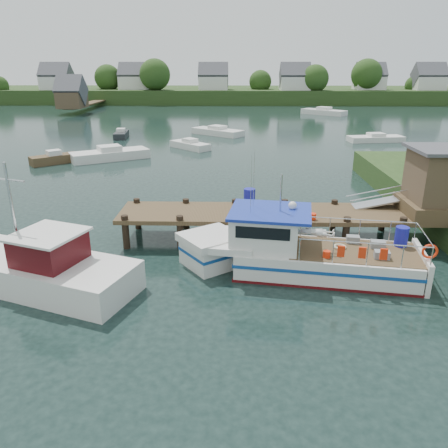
{
  "coord_description": "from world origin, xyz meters",
  "views": [
    {
      "loc": [
        -0.59,
        -19.76,
        8.01
      ],
      "look_at": [
        -1.0,
        -1.5,
        1.3
      ],
      "focal_mm": 35.0,
      "sensor_mm": 36.0,
      "label": 1
    }
  ],
  "objects_px": {
    "moored_rowboat": "(55,158)",
    "lobster_boat": "(295,252)",
    "moored_b": "(190,145)",
    "moored_far": "(324,112)",
    "moored_a": "(110,154)",
    "dock": "(385,195)",
    "moored_d": "(218,131)",
    "work_boat": "(32,267)",
    "moored_e": "(121,134)",
    "moored_c": "(376,138)"
  },
  "relations": [
    {
      "from": "moored_rowboat",
      "to": "moored_c",
      "type": "distance_m",
      "value": 33.05
    },
    {
      "from": "moored_rowboat",
      "to": "moored_b",
      "type": "height_order",
      "value": "moored_rowboat"
    },
    {
      "from": "moored_rowboat",
      "to": "moored_e",
      "type": "height_order",
      "value": "moored_rowboat"
    },
    {
      "from": "moored_d",
      "to": "moored_e",
      "type": "relative_size",
      "value": 1.65
    },
    {
      "from": "moored_rowboat",
      "to": "moored_d",
      "type": "distance_m",
      "value": 21.06
    },
    {
      "from": "moored_a",
      "to": "moored_b",
      "type": "bearing_deg",
      "value": 29.07
    },
    {
      "from": "moored_rowboat",
      "to": "moored_d",
      "type": "height_order",
      "value": "moored_rowboat"
    },
    {
      "from": "work_boat",
      "to": "moored_d",
      "type": "distance_m",
      "value": 38.41
    },
    {
      "from": "moored_rowboat",
      "to": "moored_b",
      "type": "distance_m",
      "value": 13.05
    },
    {
      "from": "moored_c",
      "to": "moored_e",
      "type": "distance_m",
      "value": 28.62
    },
    {
      "from": "moored_far",
      "to": "moored_a",
      "type": "relative_size",
      "value": 1.06
    },
    {
      "from": "lobster_boat",
      "to": "moored_d",
      "type": "height_order",
      "value": "lobster_boat"
    },
    {
      "from": "moored_far",
      "to": "moored_a",
      "type": "distance_m",
      "value": 45.6
    },
    {
      "from": "work_boat",
      "to": "moored_d",
      "type": "height_order",
      "value": "work_boat"
    },
    {
      "from": "dock",
      "to": "lobster_boat",
      "type": "relative_size",
      "value": 1.65
    },
    {
      "from": "moored_a",
      "to": "moored_c",
      "type": "height_order",
      "value": "moored_a"
    },
    {
      "from": "work_boat",
      "to": "moored_d",
      "type": "bearing_deg",
      "value": 101.77
    },
    {
      "from": "lobster_boat",
      "to": "moored_rowboat",
      "type": "xyz_separation_m",
      "value": [
        -17.83,
        20.32,
        -0.45
      ]
    },
    {
      "from": "lobster_boat",
      "to": "moored_d",
      "type": "xyz_separation_m",
      "value": [
        -4.48,
        36.61,
        -0.46
      ]
    },
    {
      "from": "moored_far",
      "to": "moored_e",
      "type": "xyz_separation_m",
      "value": [
        -28.1,
        -25.17,
        -0.08
      ]
    },
    {
      "from": "moored_far",
      "to": "dock",
      "type": "bearing_deg",
      "value": -74.0
    },
    {
      "from": "dock",
      "to": "moored_far",
      "type": "bearing_deg",
      "value": 81.86
    },
    {
      "from": "lobster_boat",
      "to": "moored_a",
      "type": "xyz_separation_m",
      "value": [
        -13.52,
        22.05,
        -0.41
      ]
    },
    {
      "from": "dock",
      "to": "moored_c",
      "type": "height_order",
      "value": "dock"
    },
    {
      "from": "moored_a",
      "to": "moored_c",
      "type": "xyz_separation_m",
      "value": [
        26.54,
        10.14,
        -0.11
      ]
    },
    {
      "from": "moored_rowboat",
      "to": "lobster_boat",
      "type": "bearing_deg",
      "value": -58.22
    },
    {
      "from": "dock",
      "to": "moored_a",
      "type": "xyz_separation_m",
      "value": [
        -18.11,
        18.51,
        -1.78
      ]
    },
    {
      "from": "moored_rowboat",
      "to": "moored_d",
      "type": "relative_size",
      "value": 0.6
    },
    {
      "from": "moored_far",
      "to": "moored_rowboat",
      "type": "bearing_deg",
      "value": -103.73
    },
    {
      "from": "work_boat",
      "to": "moored_b",
      "type": "bearing_deg",
      "value": 103.83
    },
    {
      "from": "lobster_boat",
      "to": "moored_c",
      "type": "bearing_deg",
      "value": 76.85
    },
    {
      "from": "dock",
      "to": "work_boat",
      "type": "xyz_separation_m",
      "value": [
        -14.77,
        -4.9,
        -1.49
      ]
    },
    {
      "from": "moored_b",
      "to": "work_boat",
      "type": "bearing_deg",
      "value": -86.75
    },
    {
      "from": "moored_far",
      "to": "moored_d",
      "type": "xyz_separation_m",
      "value": [
        -17.06,
        -22.82,
        -0.06
      ]
    },
    {
      "from": "dock",
      "to": "moored_c",
      "type": "xyz_separation_m",
      "value": [
        8.44,
        28.65,
        -1.89
      ]
    },
    {
      "from": "work_boat",
      "to": "moored_far",
      "type": "height_order",
      "value": "work_boat"
    },
    {
      "from": "moored_b",
      "to": "lobster_boat",
      "type": "bearing_deg",
      "value": -66.16
    },
    {
      "from": "moored_b",
      "to": "moored_c",
      "type": "xyz_separation_m",
      "value": [
        19.93,
        4.71,
        -0.03
      ]
    },
    {
      "from": "lobster_boat",
      "to": "moored_e",
      "type": "distance_m",
      "value": 37.62
    },
    {
      "from": "moored_b",
      "to": "moored_e",
      "type": "height_order",
      "value": "moored_e"
    },
    {
      "from": "moored_far",
      "to": "moored_c",
      "type": "distance_m",
      "value": 27.25
    },
    {
      "from": "moored_b",
      "to": "moored_rowboat",
      "type": "bearing_deg",
      "value": -137.06
    },
    {
      "from": "moored_d",
      "to": "work_boat",
      "type": "bearing_deg",
      "value": -121.08
    },
    {
      "from": "moored_a",
      "to": "moored_e",
      "type": "bearing_deg",
      "value": 88.96
    },
    {
      "from": "dock",
      "to": "work_boat",
      "type": "distance_m",
      "value": 15.63
    },
    {
      "from": "moored_far",
      "to": "lobster_boat",
      "type": "bearing_deg",
      "value": -77.81
    },
    {
      "from": "work_boat",
      "to": "moored_c",
      "type": "relative_size",
      "value": 1.43
    },
    {
      "from": "moored_e",
      "to": "moored_c",
      "type": "bearing_deg",
      "value": -20.06
    },
    {
      "from": "dock",
      "to": "moored_e",
      "type": "relative_size",
      "value": 4.21
    },
    {
      "from": "moored_c",
      "to": "moored_e",
      "type": "xyz_separation_m",
      "value": [
        -28.54,
        2.08,
        0.04
      ]
    }
  ]
}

